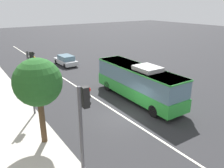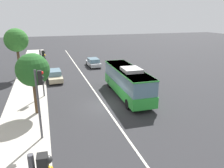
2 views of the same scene
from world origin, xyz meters
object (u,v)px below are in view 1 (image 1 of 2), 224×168
traffic_light_near_corner (32,72)px  street_tree_kerbside_left (38,83)px  sedan_beige (31,82)px  sedan_silver (66,60)px  transit_bus (138,81)px  traffic_light_mid_block (84,120)px

traffic_light_near_corner → street_tree_kerbside_left: size_ratio=0.93×
sedan_beige → sedan_silver: same height
sedan_silver → transit_bus: bearing=179.7°
sedan_silver → traffic_light_mid_block: 23.74m
sedan_silver → traffic_light_near_corner: traffic_light_near_corner is taller
street_tree_kerbside_left → traffic_light_mid_block: bearing=-173.4°
traffic_light_near_corner → street_tree_kerbside_left: 4.36m
sedan_beige → traffic_light_mid_block: traffic_light_mid_block is taller
transit_bus → traffic_light_near_corner: size_ratio=1.94×
sedan_beige → sedan_silver: (6.94, -6.96, 0.00)m
sedan_silver → traffic_light_near_corner: (-13.09, 8.32, 2.84)m
traffic_light_mid_block → sedan_silver: bearing=72.2°
transit_bus → street_tree_kerbside_left: size_ratio=1.81×
transit_bus → traffic_light_near_corner: traffic_light_near_corner is taller
sedan_beige → traffic_light_mid_block: bearing=-7.7°
transit_bus → sedan_silver: bearing=2.9°
traffic_light_mid_block → traffic_light_near_corner: bearing=91.8°
street_tree_kerbside_left → sedan_beige: bearing=-11.7°
traffic_light_near_corner → traffic_light_mid_block: bearing=-87.1°
sedan_beige → traffic_light_near_corner: bearing=-13.9°
sedan_beige → transit_bus: bearing=39.2°
sedan_silver → street_tree_kerbside_left: size_ratio=0.82×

